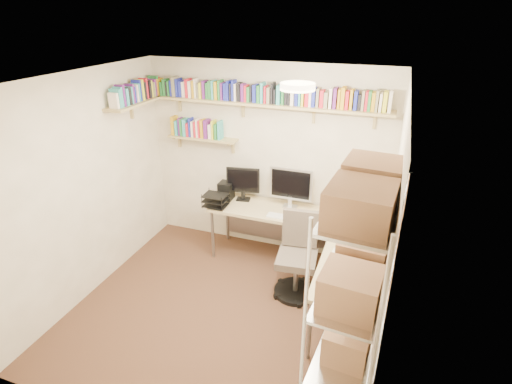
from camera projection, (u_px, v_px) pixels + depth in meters
ground at (223, 310)px, 4.45m from camera, size 3.20×3.20×0.00m
room_shell at (217, 183)px, 3.80m from camera, size 3.24×3.04×2.52m
wall_shelves at (227, 102)px, 4.84m from camera, size 3.12×1.09×0.80m
corner_desk at (289, 222)px, 4.80m from camera, size 2.25×1.86×1.27m
office_chair at (297, 261)px, 4.59m from camera, size 0.52×0.53×1.00m
wire_rack at (357, 270)px, 2.59m from camera, size 0.51×0.93×2.21m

